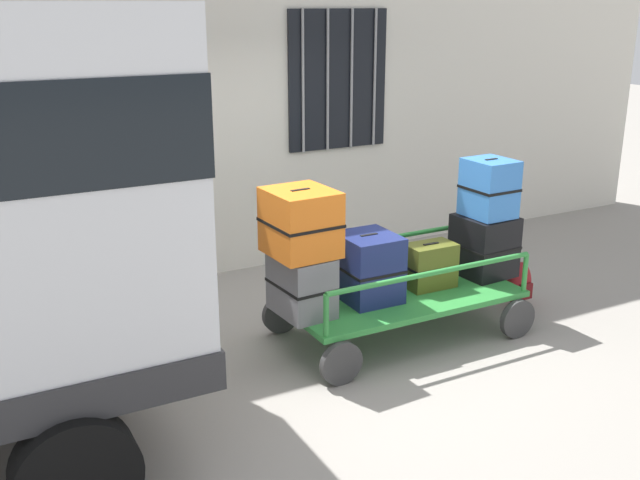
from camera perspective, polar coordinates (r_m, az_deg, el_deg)
name	(u,v)px	position (r m, az deg, el deg)	size (l,w,h in m)	color
ground_plane	(331,349)	(6.38, 0.82, -8.37)	(40.00, 40.00, 0.00)	gray
building_wall	(220,35)	(7.88, -7.72, 15.36)	(12.00, 0.38, 5.00)	silver
luggage_cart	(399,300)	(6.54, 6.08, -4.59)	(2.13, 1.13, 0.40)	#2D8438
cart_railing	(400,261)	(6.41, 6.19, -1.58)	(2.02, 1.00, 0.36)	#2D8438
suitcase_left_bottom	(302,284)	(5.98, -1.42, -3.41)	(0.42, 0.56, 0.50)	slate
suitcase_left_middle	(301,222)	(5.82, -1.50, 1.37)	(0.52, 0.58, 0.53)	orange
suitcase_midleft_bottom	(368,267)	(6.26, 3.73, -2.10)	(0.47, 0.51, 0.58)	navy
suitcase_center_bottom	(430,265)	(6.62, 8.44, -1.94)	(0.45, 0.28, 0.40)	#4C5119
suitcase_midright_bottom	(484,245)	(6.99, 12.51, -0.40)	(0.50, 0.52, 0.56)	black
suitcase_midright_middle	(489,188)	(6.84, 12.87, 3.92)	(0.40, 0.44, 0.52)	#3372C6
backpack	(519,284)	(7.43, 15.03, -3.29)	(0.27, 0.22, 0.44)	maroon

